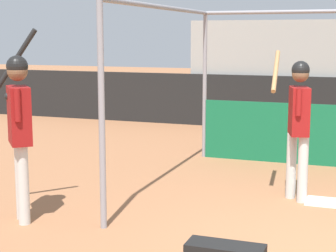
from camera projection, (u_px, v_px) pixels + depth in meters
batting_cage at (308, 102)px, 8.40m from camera, size 3.76×4.04×2.53m
home_plate at (323, 202)px, 7.20m from camera, size 0.44×0.44×0.02m
player_batter at (298, 117)px, 7.15m from camera, size 0.56×0.77×1.92m
player_waiting at (19, 121)px, 6.30m from camera, size 0.75×0.65×2.20m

